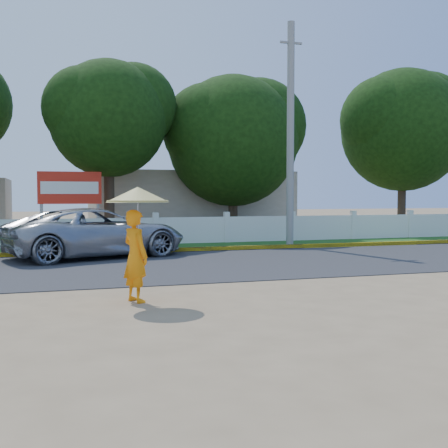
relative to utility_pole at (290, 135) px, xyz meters
name	(u,v)px	position (x,y,z in m)	size (l,w,h in m)	color
ground	(252,290)	(-4.86, -8.90, -4.32)	(120.00, 120.00, 0.00)	#9E8460
road	(198,264)	(-4.86, -4.40, -4.31)	(60.00, 7.00, 0.02)	#38383A
grass_verge	(163,248)	(-4.86, 0.85, -4.30)	(60.00, 3.50, 0.03)	#2D601E
curb	(172,250)	(-4.86, -0.85, -4.24)	(40.00, 0.18, 0.16)	yellow
fence	(156,231)	(-4.86, 2.30, -3.77)	(40.00, 0.10, 1.10)	silver
building_near	(188,203)	(-1.86, 9.10, -2.72)	(10.00, 6.00, 3.20)	#B7AD99
utility_pole	(290,135)	(0.00, 0.00, 0.00)	(0.28, 0.28, 8.64)	gray
vehicle	(97,233)	(-7.49, -1.65, -3.52)	(2.66, 5.76, 1.60)	#A1A3A8
monk_with_parasol	(137,227)	(-7.40, -9.52, -2.91)	(1.19, 1.19, 2.17)	orange
billboard	(70,192)	(-8.14, 3.40, -2.18)	(2.50, 0.13, 2.95)	gray
tree_row	(170,131)	(-3.56, 5.52, 0.65)	(32.81, 7.53, 8.77)	#473828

